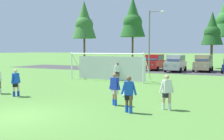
{
  "coord_description": "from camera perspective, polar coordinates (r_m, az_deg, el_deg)",
  "views": [
    {
      "loc": [
        8.49,
        -7.93,
        2.8
      ],
      "look_at": [
        -0.15,
        9.05,
        1.34
      ],
      "focal_mm": 42.37,
      "sensor_mm": 36.0,
      "label": 1
    }
  ],
  "objects": [
    {
      "name": "player_midfield_center",
      "position": [
        12.61,
        11.72,
        -4.73
      ],
      "size": [
        0.62,
        0.54,
        1.64
      ],
      "color": "tan",
      "rests_on": "ground"
    },
    {
      "name": "player_winger_left",
      "position": [
        16.89,
        -20.04,
        -2.61
      ],
      "size": [
        0.29,
        0.75,
        1.64
      ],
      "color": "beige",
      "rests_on": "ground"
    },
    {
      "name": "parked_car_slot_center",
      "position": [
        36.12,
        19.1,
        1.45
      ],
      "size": [
        2.17,
        4.61,
        2.16
      ],
      "color": "tan",
      "rests_on": "ground"
    },
    {
      "name": "parked_car_slot_far_left",
      "position": [
        37.74,
        4.05,
        1.44
      ],
      "size": [
        2.21,
        4.29,
        1.72
      ],
      "color": "maroon",
      "rests_on": "ground"
    },
    {
      "name": "parked_car_slot_center_left",
      "position": [
        34.95,
        13.58,
        1.48
      ],
      "size": [
        2.15,
        4.6,
        2.16
      ],
      "color": "#B2B2BC",
      "rests_on": "ground"
    },
    {
      "name": "street_lamp",
      "position": [
        32.06,
        8.33,
        6.2
      ],
      "size": [
        2.0,
        0.32,
        7.43
      ],
      "color": "slate",
      "rests_on": "ground"
    },
    {
      "name": "parking_lot_strip",
      "position": [
        35.82,
        13.19,
        -0.22
      ],
      "size": [
        52.0,
        8.4,
        0.01
      ],
      "primitive_type": "cube",
      "color": "#3D3D3F",
      "rests_on": "ground"
    },
    {
      "name": "tree_center_back",
      "position": [
        42.82,
        20.8,
        8.18
      ],
      "size": [
        3.2,
        3.2,
        8.53
      ],
      "color": "brown",
      "rests_on": "ground"
    },
    {
      "name": "tree_mid_left",
      "position": [
        50.62,
        4.5,
        11.09
      ],
      "size": [
        4.76,
        4.76,
        12.7
      ],
      "color": "brown",
      "rests_on": "ground"
    },
    {
      "name": "player_trailing_back",
      "position": [
        11.77,
        3.65,
        -5.29
      ],
      "size": [
        0.75,
        0.34,
        1.64
      ],
      "color": "brown",
      "rests_on": "ground"
    },
    {
      "name": "parked_car_slot_left",
      "position": [
        37.0,
        9.14,
        1.7
      ],
      "size": [
        2.18,
        4.62,
        2.16
      ],
      "color": "red",
      "rests_on": "ground"
    },
    {
      "name": "tree_left_edge",
      "position": [
        50.07,
        -6.03,
        10.52
      ],
      "size": [
        4.46,
        4.46,
        11.9
      ],
      "color": "brown",
      "rests_on": "ground"
    },
    {
      "name": "soccer_ball",
      "position": [
        15.72,
        2.6,
        -5.48
      ],
      "size": [
        0.22,
        0.22,
        0.22
      ],
      "color": "white",
      "rests_on": "ground"
    },
    {
      "name": "player_striker_near",
      "position": [
        13.31,
        0.59,
        -4.16
      ],
      "size": [
        0.73,
        0.32,
        1.64
      ],
      "color": "#936B4C",
      "rests_on": "ground"
    },
    {
      "name": "player_defender_far",
      "position": [
        24.07,
        1.18,
        -0.34
      ],
      "size": [
        0.7,
        0.42,
        1.64
      ],
      "color": "brown",
      "rests_on": "ground"
    },
    {
      "name": "soccer_goal",
      "position": [
        24.24,
        -0.61,
        0.81
      ],
      "size": [
        7.45,
        2.08,
        2.57
      ],
      "color": "white",
      "rests_on": "ground"
    },
    {
      "name": "ground_plane",
      "position": [
        24.61,
        6.62,
        -2.19
      ],
      "size": [
        400.0,
        400.0,
        0.0
      ],
      "primitive_type": "plane",
      "color": "#518438"
    }
  ]
}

